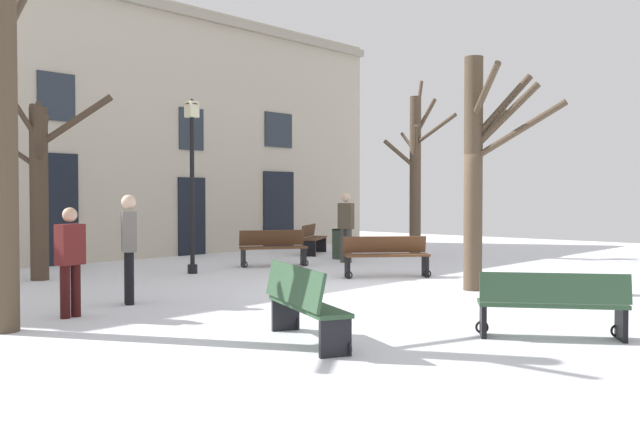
# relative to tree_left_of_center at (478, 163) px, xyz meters

# --- Properties ---
(ground_plane) EXTENTS (32.51, 32.51, 0.00)m
(ground_plane) POSITION_rel_tree_left_of_center_xyz_m (-1.03, 1.20, -2.34)
(ground_plane) COLOR white
(building_facade) EXTENTS (20.32, 0.60, 7.29)m
(building_facade) POSITION_rel_tree_left_of_center_xyz_m (-1.02, 10.28, 1.35)
(building_facade) COLOR #BCB29E
(building_facade) RESTS_ON ground
(tree_left_of_center) EXTENTS (1.96, 1.86, 4.29)m
(tree_left_of_center) POSITION_rel_tree_left_of_center_xyz_m (0.00, 0.00, 0.00)
(tree_left_of_center) COLOR #4C3D2D
(tree_left_of_center) RESTS_ON ground
(tree_foreground) EXTENTS (2.06, 2.35, 4.06)m
(tree_foreground) POSITION_rel_tree_left_of_center_xyz_m (-4.62, 7.49, -0.29)
(tree_foreground) COLOR #423326
(tree_foreground) RESTS_ON ground
(tree_right_of_center) EXTENTS (1.78, 2.41, 5.22)m
(tree_right_of_center) POSITION_rel_tree_left_of_center_xyz_m (5.50, 5.11, 0.19)
(tree_right_of_center) COLOR #4C3D2D
(tree_right_of_center) RESTS_ON ground
(streetlamp) EXTENTS (0.30, 0.30, 3.92)m
(streetlamp) POSITION_rel_tree_left_of_center_xyz_m (-1.76, 6.16, 0.05)
(streetlamp) COLOR black
(streetlamp) RESTS_ON ground
(litter_bin) EXTENTS (0.48, 0.48, 0.83)m
(litter_bin) POSITION_rel_tree_left_of_center_xyz_m (3.21, 6.04, -1.92)
(litter_bin) COLOR #2D3D2D
(litter_bin) RESTS_ON ground
(bench_back_to_back_right) EXTENTS (1.66, 1.32, 0.89)m
(bench_back_to_back_right) POSITION_rel_tree_left_of_center_xyz_m (0.60, 6.01, -1.88)
(bench_back_to_back_right) COLOR #51331E
(bench_back_to_back_right) RESTS_ON ground
(bench_back_to_back_left) EXTENTS (1.35, 1.72, 0.83)m
(bench_back_to_back_left) POSITION_rel_tree_left_of_center_xyz_m (-3.29, -2.86, -1.91)
(bench_back_to_back_left) COLOR #2D4C33
(bench_back_to_back_left) RESTS_ON ground
(bench_facing_shops) EXTENTS (1.16, 1.77, 0.93)m
(bench_facing_shops) POSITION_rel_tree_left_of_center_xyz_m (-5.48, -0.76, -1.86)
(bench_facing_shops) COLOR #2D4C33
(bench_facing_shops) RESTS_ON ground
(bench_near_lamp) EXTENTS (1.73, 1.28, 0.88)m
(bench_near_lamp) POSITION_rel_tree_left_of_center_xyz_m (3.85, 7.65, -1.87)
(bench_near_lamp) COLOR #51331E
(bench_near_lamp) RESTS_ON ground
(bench_near_center_tree) EXTENTS (1.68, 1.53, 0.87)m
(bench_near_center_tree) POSITION_rel_tree_left_of_center_xyz_m (0.58, 2.52, -1.87)
(bench_near_center_tree) COLOR #51331E
(bench_near_center_tree) RESTS_ON ground
(person_strolling) EXTENTS (0.41, 0.27, 1.58)m
(person_strolling) POSITION_rel_tree_left_of_center_xyz_m (-6.45, 2.92, -1.47)
(person_strolling) COLOR #350F0F
(person_strolling) RESTS_ON ground
(person_crossing_plaza) EXTENTS (0.31, 0.42, 1.82)m
(person_crossing_plaza) POSITION_rel_tree_left_of_center_xyz_m (2.48, 5.23, -1.32)
(person_crossing_plaza) COLOR #403D3A
(person_crossing_plaza) RESTS_ON ground
(person_by_shop_door) EXTENTS (0.37, 0.44, 1.76)m
(person_by_shop_door) POSITION_rel_tree_left_of_center_xyz_m (-5.19, 3.37, -1.36)
(person_by_shop_door) COLOR black
(person_by_shop_door) RESTS_ON ground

